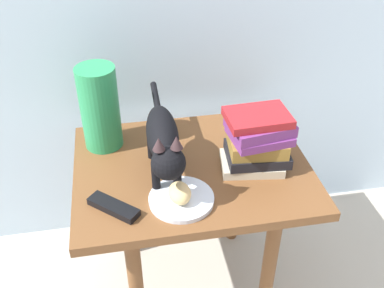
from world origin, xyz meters
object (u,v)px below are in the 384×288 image
bread_roll (180,193)px  green_vase (100,108)px  side_table (192,188)px  book_stack (257,141)px  tv_remote (113,207)px  cat (163,140)px  plate (181,199)px

bread_roll → green_vase: 0.39m
side_table → book_stack: 0.26m
book_stack → tv_remote: size_ratio=1.40×
cat → book_stack: cat is taller
plate → bread_roll: 0.03m
bread_roll → book_stack: bearing=26.5°
plate → tv_remote: 0.18m
side_table → plate: size_ratio=3.93×
plate → cat: cat is taller
side_table → green_vase: 0.38m
plate → green_vase: 0.39m
cat → tv_remote: size_ratio=3.20×
tv_remote → plate: bearing=42.2°
tv_remote → bread_roll: bearing=39.0°
cat → green_vase: 0.27m
side_table → tv_remote: bearing=-147.9°
side_table → green_vase: bearing=148.0°
bread_roll → cat: cat is taller
bread_roll → tv_remote: bread_roll is taller
plate → tv_remote: size_ratio=1.21×
side_table → bread_roll: (-0.06, -0.16, 0.13)m
side_table → plate: plate is taller
cat → green_vase: bearing=130.1°
cat → green_vase: size_ratio=1.77×
tv_remote → side_table: bearing=73.7°
cat → tv_remote: bearing=-144.3°
plate → tv_remote: tv_remote is taller
bread_roll → side_table: bearing=68.7°
green_vase → tv_remote: bearing=-86.8°
side_table → tv_remote: size_ratio=4.73×
green_vase → tv_remote: (0.02, -0.31, -0.13)m
cat → book_stack: (0.27, 0.01, -0.04)m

